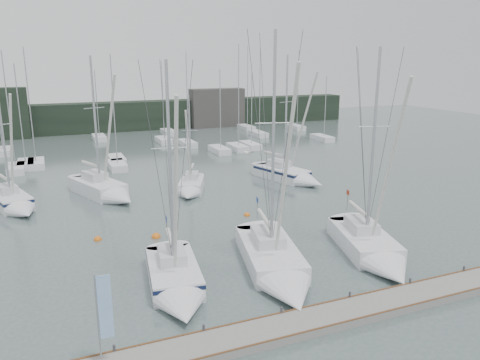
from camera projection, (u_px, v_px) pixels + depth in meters
name	position (u px, v px, depth m)	size (l,w,h in m)	color
ground	(279.00, 278.00, 27.32)	(160.00, 160.00, 0.00)	#4B5B58
dock	(327.00, 318.00, 22.81)	(24.00, 2.00, 0.40)	slate
far_treeline	(117.00, 117.00, 82.01)	(90.00, 4.00, 5.00)	black
far_building_right	(217.00, 108.00, 86.70)	(10.00, 3.00, 7.00)	#3C3937
mast_forest	(122.00, 147.00, 64.87)	(61.41, 28.36, 14.77)	silver
sailboat_near_left	(177.00, 285.00, 25.30)	(3.84, 8.60, 13.35)	silver
sailboat_near_center	(278.00, 270.00, 27.15)	(5.40, 10.95, 15.12)	silver
sailboat_near_right	(375.00, 253.00, 29.50)	(5.36, 9.76, 14.17)	silver
sailboat_mid_a	(15.00, 204.00, 39.38)	(4.72, 8.14, 11.95)	silver
sailboat_mid_b	(107.00, 192.00, 42.73)	(5.81, 9.24, 13.58)	silver
sailboat_mid_c	(190.00, 189.00, 44.14)	(4.32, 6.39, 9.83)	silver
sailboat_mid_d	(292.00, 176.00, 48.42)	(5.08, 9.11, 13.64)	silver
buoy_a	(156.00, 237.00, 33.54)	(0.67, 0.67, 0.67)	orange
buoy_b	(247.00, 215.00, 38.20)	(0.51, 0.51, 0.51)	orange
buoy_c	(98.00, 240.00, 33.07)	(0.56, 0.56, 0.56)	orange
dock_banner	(103.00, 312.00, 18.31)	(0.62, 0.08, 4.09)	#A4A6AC
seagull	(246.00, 152.00, 24.64)	(0.90, 0.43, 0.18)	white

